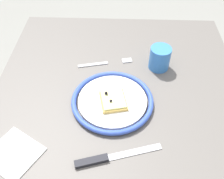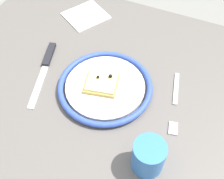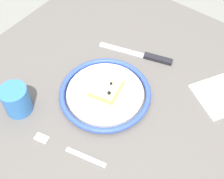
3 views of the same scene
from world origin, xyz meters
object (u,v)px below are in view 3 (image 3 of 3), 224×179
Objects in this scene: plate at (106,93)px; cup at (16,100)px; fork at (69,150)px; napkin at (219,96)px; knife at (148,56)px; pizza_slice_near at (106,88)px; dining_table at (101,111)px.

cup reaches higher than plate.
napkin is (0.38, -0.23, -0.00)m from fork.
napkin is (-0.01, -0.24, -0.00)m from knife.
fork is 1.53× the size of napkin.
fork is at bearing 149.05° from napkin.
pizza_slice_near is 1.21× the size of cup.
knife is 0.24m from napkin.
cup reaches higher than knife.
napkin reaches higher than dining_table.
pizza_slice_near reaches higher than dining_table.
plate is at bearing 9.37° from fork.
plate is 1.99× the size of napkin.
knife reaches higher than dining_table.
pizza_slice_near reaches higher than plate.
fork is 0.20m from cup.
cup is (-0.38, 0.18, 0.04)m from knife.
plate is at bearing -41.83° from cup.
cup reaches higher than fork.
plate is at bearing 126.11° from napkin.
cup is at bearing 141.49° from dining_table.
fork is (-0.39, -0.02, -0.00)m from knife.
pizza_slice_near is 0.20m from fork.
pizza_slice_near is 0.19m from knife.
knife is 1.18× the size of fork.
napkin is at bearing -48.73° from cup.
cup is at bearing 154.83° from knife.
cup is at bearing 139.82° from pizza_slice_near.
pizza_slice_near reaches higher than fork.
plate is (0.00, -0.02, 0.11)m from dining_table.
fork is (-0.19, -0.03, -0.01)m from plate.
cup is (-0.18, 0.16, 0.03)m from plate.
pizza_slice_near reaches higher than napkin.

